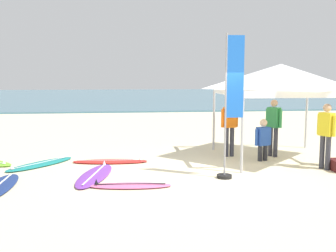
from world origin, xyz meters
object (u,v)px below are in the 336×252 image
at_px(canopy_tent, 281,77).
at_px(person_blue, 263,138).
at_px(surfboard_red, 111,161).
at_px(banner_flag, 230,112).
at_px(person_yellow, 326,132).
at_px(person_green, 274,124).
at_px(surfboard_teal, 40,164).
at_px(surfboard_purple, 95,175).
at_px(person_orange, 230,124).
at_px(surfboard_pink, 130,185).

height_order(canopy_tent, person_blue, canopy_tent).
bearing_deg(surfboard_red, banner_flag, -35.11).
relative_size(surfboard_red, person_yellow, 1.24).
height_order(person_green, banner_flag, banner_flag).
bearing_deg(surfboard_teal, banner_flag, -21.63).
height_order(surfboard_red, surfboard_purple, same).
relative_size(surfboard_purple, person_orange, 1.44).
xyz_separation_m(person_blue, banner_flag, (-1.45, -1.77, 0.92)).
bearing_deg(canopy_tent, surfboard_red, -179.97).
height_order(surfboard_pink, banner_flag, banner_flag).
xyz_separation_m(person_yellow, person_blue, (-1.25, 1.17, -0.33)).
bearing_deg(surfboard_teal, surfboard_pink, -45.53).
distance_m(person_yellow, person_blue, 1.75).
relative_size(surfboard_pink, person_green, 1.08).
bearing_deg(person_blue, surfboard_teal, 178.94).
height_order(person_orange, person_blue, person_orange).
height_order(surfboard_red, surfboard_pink, same).
relative_size(person_orange, banner_flag, 0.50).
distance_m(surfboard_red, person_blue, 4.37).
xyz_separation_m(canopy_tent, surfboard_red, (-4.87, -0.00, -2.35)).
relative_size(person_green, person_orange, 1.00).
relative_size(person_blue, banner_flag, 0.35).
height_order(surfboard_red, person_green, person_green).
bearing_deg(person_orange, person_blue, -42.37).
relative_size(canopy_tent, surfboard_purple, 1.33).
bearing_deg(person_orange, person_green, -6.56).
bearing_deg(banner_flag, person_blue, 50.63).
bearing_deg(person_yellow, surfboard_red, 165.72).
xyz_separation_m(person_orange, banner_flag, (-0.66, -2.49, 0.59)).
distance_m(surfboard_teal, person_green, 6.80).
xyz_separation_m(surfboard_teal, person_green, (6.72, 0.46, 0.95)).
bearing_deg(person_blue, surfboard_purple, -164.45).
relative_size(person_green, banner_flag, 0.50).
xyz_separation_m(surfboard_red, person_green, (4.83, 0.33, 0.95)).
bearing_deg(surfboard_pink, surfboard_purple, 129.17).
bearing_deg(surfboard_teal, surfboard_purple, -42.23).
distance_m(surfboard_teal, surfboard_purple, 2.10).
height_order(surfboard_red, person_blue, person_blue).
xyz_separation_m(person_green, banner_flag, (-1.97, -2.34, 0.59)).
height_order(person_yellow, banner_flag, banner_flag).
distance_m(surfboard_teal, banner_flag, 5.34).
bearing_deg(person_orange, surfboard_teal, -173.61).
height_order(surfboard_teal, surfboard_purple, same).
bearing_deg(banner_flag, person_orange, 75.13).
height_order(person_orange, banner_flag, banner_flag).
height_order(person_green, person_yellow, same).
bearing_deg(surfboard_pink, banner_flag, 12.82).
xyz_separation_m(surfboard_red, banner_flag, (2.86, -2.01, 1.54)).
bearing_deg(person_green, person_yellow, -67.07).
xyz_separation_m(surfboard_purple, person_orange, (3.86, 2.02, 0.95)).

